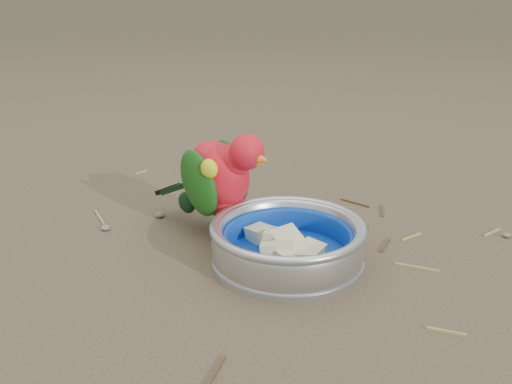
# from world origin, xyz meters

# --- Properties ---
(ground) EXTENTS (60.00, 60.00, 0.00)m
(ground) POSITION_xyz_m (0.00, 0.00, 0.00)
(ground) COLOR brown
(food_bowl) EXTENTS (0.21, 0.21, 0.02)m
(food_bowl) POSITION_xyz_m (0.02, 0.06, 0.01)
(food_bowl) COLOR #B2B2BA
(food_bowl) RESTS_ON ground
(bowl_wall) EXTENTS (0.21, 0.21, 0.04)m
(bowl_wall) POSITION_xyz_m (0.02, 0.06, 0.04)
(bowl_wall) COLOR #B2B2BA
(bowl_wall) RESTS_ON food_bowl
(fruit_wedges) EXTENTS (0.12, 0.12, 0.03)m
(fruit_wedges) POSITION_xyz_m (0.02, 0.06, 0.03)
(fruit_wedges) COLOR beige
(fruit_wedges) RESTS_ON food_bowl
(lory_parrot) EXTENTS (0.22, 0.17, 0.16)m
(lory_parrot) POSITION_xyz_m (-0.09, 0.14, 0.08)
(lory_parrot) COLOR red
(lory_parrot) RESTS_ON ground
(ground_debris) EXTENTS (0.90, 0.80, 0.01)m
(ground_debris) POSITION_xyz_m (-0.00, 0.07, 0.00)
(ground_debris) COLOR olive
(ground_debris) RESTS_ON ground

